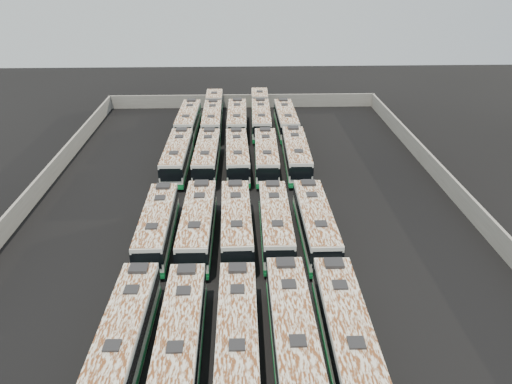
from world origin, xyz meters
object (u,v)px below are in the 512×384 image
object	(u,v)px
bus_back_center	(237,120)
bus_midback_left	(207,156)
bus_front_center	(238,333)
bus_back_far_right	(286,120)
bus_midback_right	(266,156)
bus_front_left	(181,335)
bus_front_far_right	(346,331)
bus_back_right	(261,113)
bus_midfront_center	(236,224)
bus_back_far_left	(188,121)
bus_midback_far_left	(177,156)
bus_midfront_left	(198,225)
bus_midfront_right	(275,223)
bus_front_right	(292,329)
bus_midfront_far_left	(157,226)
bus_front_far_left	(125,334)
bus_midback_center	(237,156)
bus_back_left	(213,114)
bus_midback_far_right	(296,155)
bus_midfront_far_right	(315,224)

from	to	relation	value
bus_back_center	bus_midback_left	bearing A→B (deg)	-103.90
bus_front_center	bus_back_far_right	size ratio (longest dim) A/B	0.98
bus_midback_right	bus_back_center	size ratio (longest dim) A/B	0.98
bus_front_left	bus_back_far_right	size ratio (longest dim) A/B	0.98
bus_front_far_right	bus_back_right	distance (m)	48.83
bus_midfront_center	bus_back_far_left	xyz separation A→B (m)	(-7.05, 30.87, -0.01)
bus_front_far_right	bus_midback_far_left	size ratio (longest dim) A/B	1.02
bus_midfront_left	bus_back_far_right	size ratio (longest dim) A/B	1.02
bus_front_center	bus_midback_far_left	bearing A→B (deg)	103.37
bus_front_center	bus_midback_right	world-z (taller)	bus_midback_right
bus_midfront_right	bus_front_right	bearing A→B (deg)	-88.90
bus_midfront_far_left	bus_midback_right	size ratio (longest dim) A/B	0.98
bus_midfront_far_left	bus_midback_left	distance (m)	17.12
bus_midfront_far_left	bus_back_far_right	world-z (taller)	bus_back_far_right
bus_midback_right	bus_midfront_right	bearing A→B (deg)	-88.90
bus_front_center	bus_midfront_far_left	size ratio (longest dim) A/B	1.00
bus_midfront_center	bus_front_far_left	bearing A→B (deg)	-117.98
bus_midfront_far_left	bus_midback_left	world-z (taller)	bus_midback_left
bus_midfront_left	bus_back_right	size ratio (longest dim) A/B	0.66
bus_midfront_right	bus_back_far_left	xyz separation A→B (m)	(-10.59, 30.88, 0.02)
bus_front_right	bus_midback_left	world-z (taller)	bus_front_right
bus_front_far_left	bus_midback_center	xyz separation A→B (m)	(7.25, 30.81, 0.02)
bus_midback_far_left	bus_back_center	xyz separation A→B (m)	(7.17, 13.94, 0.02)
bus_midback_far_left	bus_back_far_left	world-z (taller)	bus_midback_far_left
bus_front_left	bus_midback_center	xyz separation A→B (m)	(3.63, 31.05, 0.02)
bus_front_left	bus_back_left	world-z (taller)	bus_back_left
bus_midback_right	bus_back_center	distance (m)	14.55
bus_midfront_right	bus_back_center	xyz separation A→B (m)	(-3.48, 30.66, 0.06)
bus_midfront_left	bus_front_center	bearing A→B (deg)	-75.36
bus_front_center	bus_back_left	distance (m)	48.58
bus_midback_center	bus_midback_far_right	world-z (taller)	bus_midback_far_right
bus_midfront_right	bus_midback_right	distance (m)	16.54
bus_front_right	bus_back_center	world-z (taller)	bus_back_center
bus_front_center	bus_back_right	size ratio (longest dim) A/B	0.63
bus_midback_center	bus_back_far_right	world-z (taller)	bus_back_far_right
bus_front_far_left	bus_back_far_left	size ratio (longest dim) A/B	0.98
bus_front_center	bus_back_center	xyz separation A→B (m)	(-0.04, 45.00, 0.08)
bus_midback_far_right	bus_back_far_right	size ratio (longest dim) A/B	1.02
bus_midfront_far_right	bus_back_left	world-z (taller)	bus_midfront_far_right
bus_back_left	bus_back_center	distance (m)	5.03
bus_midfront_far_right	bus_back_far_left	xyz separation A→B (m)	(-14.19, 31.14, -0.04)
bus_front_left	bus_midback_far_left	size ratio (longest dim) A/B	0.97
bus_back_left	bus_front_left	bearing A→B (deg)	-90.39
bus_midback_far_left	bus_back_left	world-z (taller)	bus_midback_far_left
bus_midfront_right	bus_midback_center	distance (m)	17.02
bus_front_right	bus_midfront_far_left	world-z (taller)	bus_front_right
bus_midfront_center	bus_back_far_right	world-z (taller)	bus_midfront_center
bus_midback_right	bus_midback_left	bearing A→B (deg)	-179.63
bus_midback_far_left	bus_midfront_far_left	bearing A→B (deg)	-89.38
bus_front_far_right	bus_midfront_center	size ratio (longest dim) A/B	1.02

